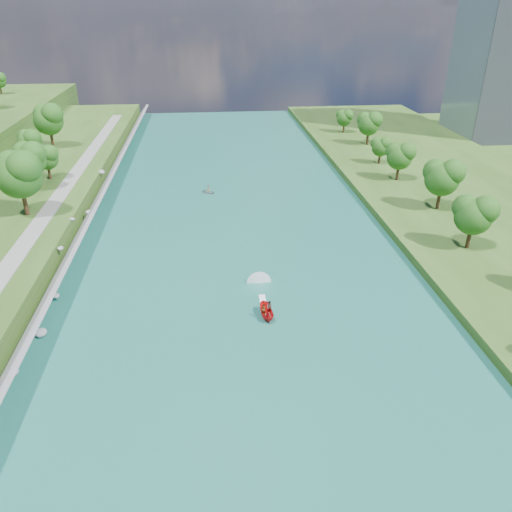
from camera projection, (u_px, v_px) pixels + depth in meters
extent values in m
plane|color=#2D5119|center=(246.00, 334.00, 62.08)|extent=(260.00, 260.00, 0.00)
cube|color=#196152|center=(236.00, 260.00, 79.77)|extent=(55.00, 240.00, 0.10)
cube|color=slate|center=(68.00, 257.00, 76.67)|extent=(3.54, 236.00, 4.05)
ellipsoid|color=gray|center=(13.00, 372.00, 53.39)|extent=(1.14, 1.16, 0.80)
ellipsoid|color=gray|center=(41.00, 333.00, 61.38)|extent=(1.46, 1.65, 0.91)
ellipsoid|color=gray|center=(56.00, 296.00, 68.42)|extent=(0.95, 0.93, 0.71)
ellipsoid|color=gray|center=(60.00, 248.00, 76.84)|extent=(0.91, 1.09, 0.59)
ellipsoid|color=gray|center=(72.00, 219.00, 85.81)|extent=(0.91, 0.82, 0.59)
ellipsoid|color=gray|center=(89.00, 212.00, 92.60)|extent=(1.17, 1.11, 0.89)
ellipsoid|color=gray|center=(104.00, 192.00, 102.89)|extent=(1.03, 1.11, 0.63)
ellipsoid|color=gray|center=(101.00, 172.00, 110.29)|extent=(1.45, 1.54, 1.04)
cube|color=gray|center=(21.00, 249.00, 75.28)|extent=(3.00, 200.00, 0.10)
cube|color=gray|center=(510.00, 29.00, 139.96)|extent=(22.00, 22.00, 60.00)
ellipsoid|color=#1A5416|center=(19.00, 178.00, 84.49)|extent=(8.13, 8.13, 13.54)
ellipsoid|color=#1A5416|center=(30.00, 161.00, 97.14)|extent=(6.76, 6.76, 11.26)
ellipsoid|color=#1A5416|center=(47.00, 159.00, 103.34)|extent=(5.15, 5.15, 8.58)
ellipsoid|color=#1A5416|center=(30.00, 143.00, 113.06)|extent=(5.62, 5.62, 9.37)
ellipsoid|color=#1A5416|center=(49.00, 121.00, 125.54)|extent=(7.74, 7.74, 12.90)
ellipsoid|color=#1A5416|center=(473.00, 218.00, 77.98)|extent=(6.29, 6.29, 10.49)
ellipsoid|color=#1A5416|center=(442.00, 180.00, 92.92)|extent=(6.84, 6.84, 11.40)
ellipsoid|color=#1A5416|center=(400.00, 158.00, 108.86)|extent=(5.92, 5.92, 9.86)
ellipsoid|color=#1A5416|center=(380.00, 148.00, 120.43)|extent=(4.57, 4.57, 7.62)
ellipsoid|color=#1A5416|center=(369.00, 125.00, 136.10)|extent=(6.32, 6.32, 10.53)
ellipsoid|color=#1A5416|center=(344.00, 119.00, 149.31)|extent=(4.84, 4.84, 8.07)
imported|color=red|center=(266.00, 312.00, 64.89)|extent=(1.93, 4.14, 1.55)
imported|color=#66605B|center=(264.00, 310.00, 64.28)|extent=(0.75, 0.59, 1.82)
imported|color=#66605B|center=(270.00, 307.00, 65.20)|extent=(1.01, 0.95, 1.64)
cube|color=white|center=(264.00, 304.00, 67.89)|extent=(0.90, 5.00, 0.06)
imported|color=gray|center=(209.00, 192.00, 107.30)|extent=(3.67, 3.46, 0.62)
imported|color=#66605B|center=(208.00, 189.00, 107.01)|extent=(0.73, 0.51, 1.43)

